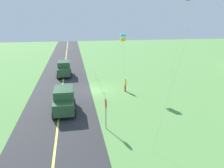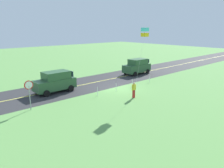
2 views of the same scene
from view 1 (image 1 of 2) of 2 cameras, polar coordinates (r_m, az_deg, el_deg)
ground_plane at (r=27.75m, az=-4.46°, el=-1.64°), size 120.00×120.00×0.10m
asphalt_road at (r=27.67m, az=-12.74°, el=-1.96°), size 120.00×7.00×0.00m
road_centre_stripe at (r=27.67m, az=-12.74°, el=-1.95°), size 120.00×0.16×0.00m
car_suv_foreground at (r=21.67m, az=-12.20°, el=-3.97°), size 4.40×2.12×2.24m
car_parked_west_near at (r=34.90m, az=-12.21°, el=3.91°), size 4.40×2.12×2.24m
stop_sign at (r=17.70m, az=-1.58°, el=-6.12°), size 0.76×0.08×2.56m
person_adult_near at (r=26.95m, az=3.42°, el=-0.14°), size 0.58×0.22×1.60m
kite_red_low at (r=27.28m, az=2.79°, el=11.84°), size 1.73×0.56×6.80m
fence_post_0 at (r=32.51m, az=-4.16°, el=2.03°), size 0.05×0.05×0.90m
fence_post_1 at (r=29.40m, az=-3.49°, el=0.46°), size 0.05×0.05×0.90m
fence_post_2 at (r=26.89m, az=-2.82°, el=-1.10°), size 0.05×0.05×0.90m
fence_post_3 at (r=24.43m, az=-2.03°, el=-2.95°), size 0.05×0.05×0.90m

